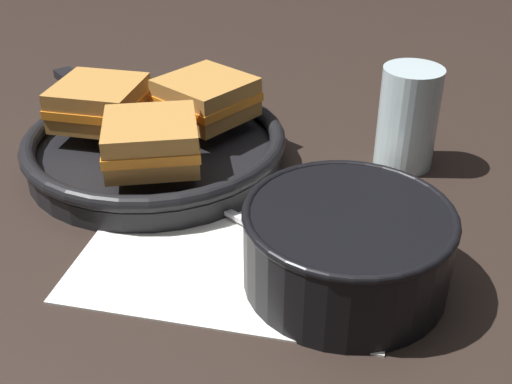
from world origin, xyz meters
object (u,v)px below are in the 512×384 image
Objects in this scene: skillet at (155,147)px; sandwich_near_right at (151,141)px; sandwich_near_left at (99,103)px; soup_bowl at (347,243)px; spoon at (283,242)px; sandwich_far_left at (206,98)px; drinking_glass at (408,118)px.

skillet is 3.13× the size of sandwich_near_right.
sandwich_near_left is (-0.07, 0.02, 0.04)m from skillet.
sandwich_near_right is (0.08, -0.09, 0.00)m from sandwich_near_left.
soup_bowl is at bearing -42.78° from skillet.
spoon is 0.29m from sandwich_near_left.
sandwich_near_left is at bearing 142.12° from soup_bowl.
sandwich_far_left is (-0.16, 0.24, 0.02)m from soup_bowl.
sandwich_near_right is at bearing -47.68° from sandwich_near_left.
sandwich_near_left is at bearing -167.68° from sandwich_far_left.
sandwich_near_right is (0.02, -0.07, 0.04)m from skillet.
drinking_glass is (0.27, 0.10, -0.01)m from sandwich_near_right.
sandwich_near_left reaches higher than spoon.
skillet is at bearing -16.78° from sandwich_near_left.
drinking_glass is at bearing 1.26° from sandwich_near_left.
sandwich_near_right and sandwich_far_left have the same top height.
soup_bowl is at bearing -0.42° from spoon.
drinking_glass is at bearing 72.28° from soup_bowl.
drinking_glass is (0.07, 0.22, 0.02)m from soup_bowl.
drinking_glass reaches higher than soup_bowl.
sandwich_near_left is 0.91× the size of drinking_glass.
drinking_glass reaches higher than sandwich_far_left.
drinking_glass is (0.28, 0.03, 0.04)m from skillet.
soup_bowl is at bearing -32.75° from sandwich_near_right.
skillet reaches higher than spoon.
drinking_glass is (0.13, 0.18, 0.05)m from spoon.
spoon is at bearing -30.33° from sandwich_near_right.
spoon is 1.30× the size of sandwich_near_right.
sandwich_near_left is 0.12m from sandwich_far_left.
soup_bowl is 1.54× the size of sandwich_near_right.
sandwich_near_left is 0.12m from sandwich_near_right.
sandwich_near_left and sandwich_far_left have the same top height.
drinking_glass reaches higher than skillet.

